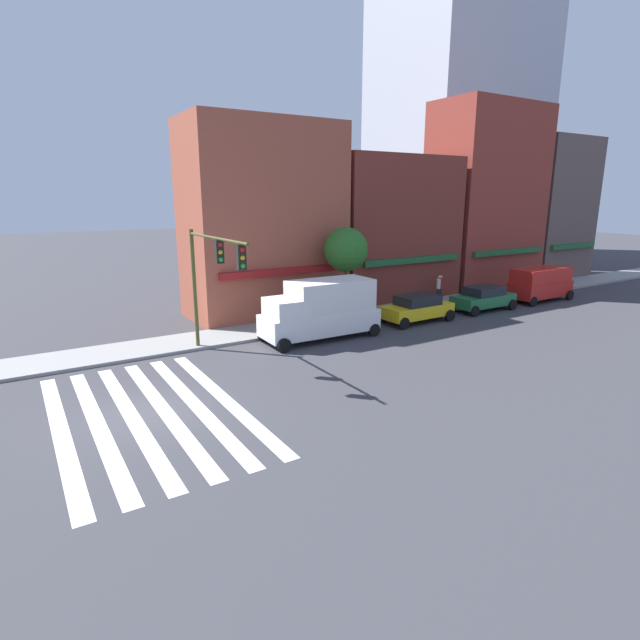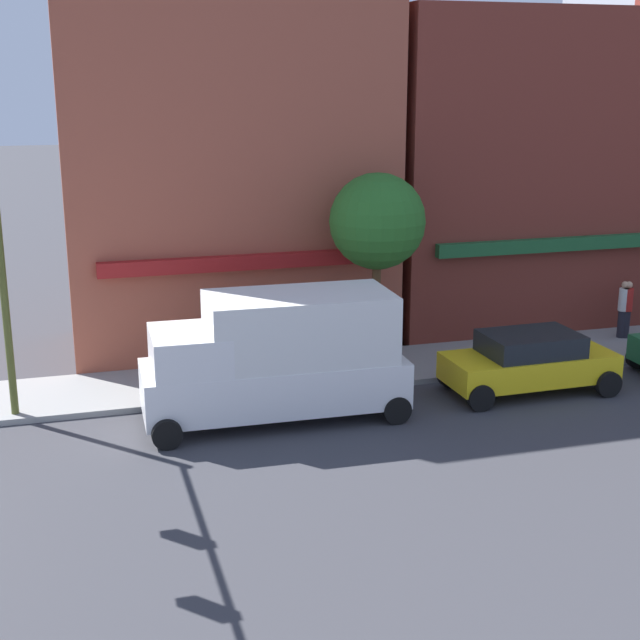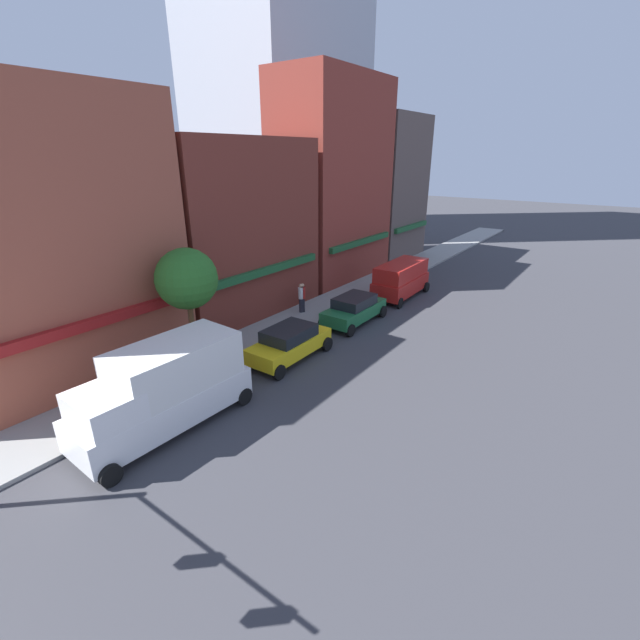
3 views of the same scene
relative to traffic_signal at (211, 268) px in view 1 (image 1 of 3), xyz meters
The scene contains 12 objects.
ground_plane 7.01m from the traffic_signal, 135.03° to the right, with size 200.00×200.00×0.00m, color #38383D.
sidewalk_left 6.77m from the traffic_signal, 137.76° to the left, with size 120.00×3.00×0.15m.
crosswalk_stripes 7.00m from the traffic_signal, 135.03° to the right, with size 5.90×10.80×0.01m.
storefront_row 21.88m from the traffic_signal, 20.30° to the left, with size 36.73×5.30×14.24m.
traffic_signal is the anchor object (origin of this frame).
box_truck_white 6.67m from the traffic_signal, ahead, with size 6.25×2.42×3.04m.
sedan_yellow 13.20m from the traffic_signal, ahead, with size 4.43×2.02×1.59m.
sedan_green 18.79m from the traffic_signal, ahead, with size 4.41×2.02×1.59m.
van_red 24.54m from the traffic_signal, ahead, with size 5.05×2.22×2.34m.
pedestrian_red_jacket 18.56m from the traffic_signal, 12.67° to the left, with size 0.32×0.32×1.77m.
pedestrian_white_shirt 18.47m from the traffic_signal, 12.88° to the left, with size 0.32×0.32×1.77m.
street_tree 10.16m from the traffic_signal, 20.58° to the left, with size 2.59×2.59×5.34m.
Camera 1 is at (-3.37, -16.56, 7.25)m, focal length 28.00 mm.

